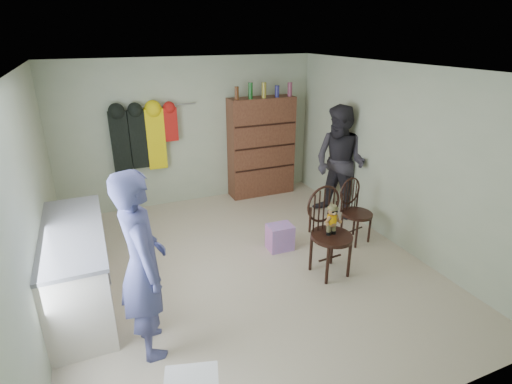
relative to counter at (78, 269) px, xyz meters
name	(u,v)px	position (x,y,z in m)	size (l,w,h in m)	color
ground_plane	(244,267)	(1.95, 0.00, -0.47)	(5.00, 5.00, 0.00)	beige
room_walls	(228,140)	(1.95, 0.53, 1.11)	(5.00, 5.00, 5.00)	beige
counter	(78,269)	(0.00, 0.00, 0.00)	(0.64, 1.86, 0.94)	silver
chair_front	(329,227)	(2.89, -0.49, 0.16)	(0.54, 0.54, 1.13)	black
chair_far	(354,208)	(3.69, 0.08, 0.03)	(0.50, 0.50, 0.94)	black
striped_bag	(280,237)	(2.59, 0.25, -0.29)	(0.35, 0.27, 0.37)	pink
person_left	(143,265)	(0.60, -0.95, 0.44)	(0.67, 0.44, 1.83)	#484D85
person_right	(340,163)	(3.95, 0.89, 0.45)	(0.89, 0.69, 1.84)	#2D2B33
dresser	(261,147)	(3.20, 2.30, 0.44)	(1.20, 0.39, 2.07)	brown
coat_rack	(143,139)	(1.12, 2.38, 0.78)	(1.42, 0.12, 1.09)	#99999E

